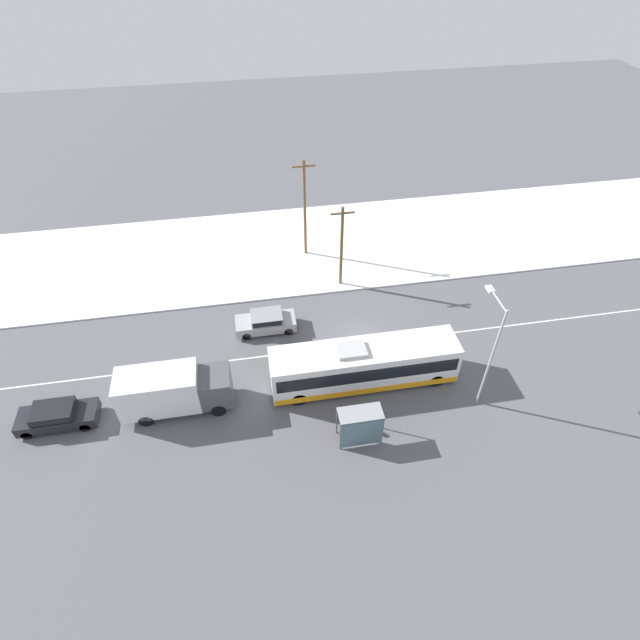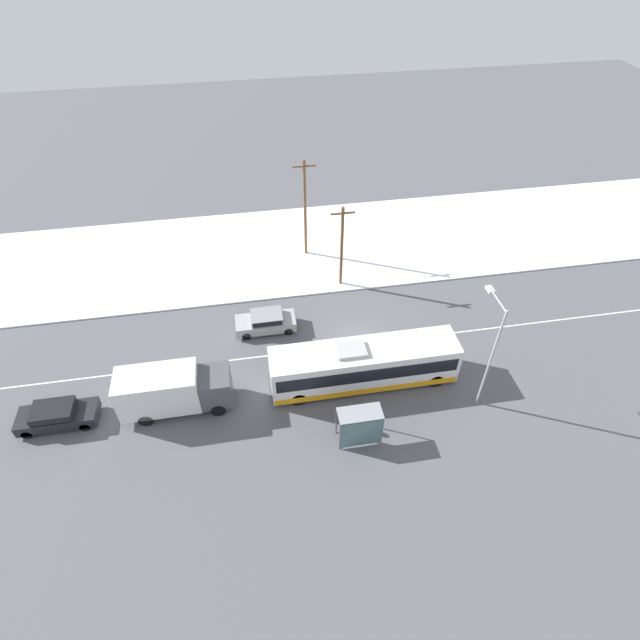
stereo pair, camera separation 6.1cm
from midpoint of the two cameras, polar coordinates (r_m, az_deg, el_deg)
The scene contains 12 objects.
ground_plane at distance 35.43m, azimuth 4.75°, elevation -2.78°, with size 120.00×120.00×0.00m, color #56565B.
snow_lot at distance 44.88m, azimuth 1.04°, elevation 8.62°, with size 80.00×13.27×0.12m.
lane_marking_center at distance 35.43m, azimuth 4.75°, elevation -2.78°, with size 60.00×0.12×0.00m.
city_bus at distance 31.94m, azimuth 5.08°, elevation -5.14°, with size 11.92×2.57×3.23m.
box_truck at distance 31.62m, azimuth -16.49°, elevation -7.62°, with size 6.70×2.30×3.10m.
sedan_car at distance 36.07m, azimuth -6.14°, elevation -0.13°, with size 4.30×1.80×1.47m.
parked_car_near_truck at distance 34.18m, azimuth -27.86°, elevation -9.56°, with size 4.59×1.80×1.44m.
pedestrian_at_stop at distance 29.96m, azimuth 3.05°, elevation -10.76°, with size 0.66×0.29×1.83m.
bus_shelter at distance 28.93m, azimuth 4.72°, elevation -11.83°, with size 2.53×1.20×2.40m.
streetlamp at distance 30.18m, azimuth 19.02°, elevation -2.56°, with size 0.36×2.43×7.75m.
utility_pole_roadside at distance 38.26m, azimuth 2.54°, elevation 8.45°, with size 1.80×0.24×7.00m.
utility_pole_snowlot at distance 41.43m, azimuth -1.68°, elevation 12.67°, with size 1.80×0.24×8.58m.
Camera 2 is at (-7.03, -23.96, 25.13)m, focal length 28.00 mm.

